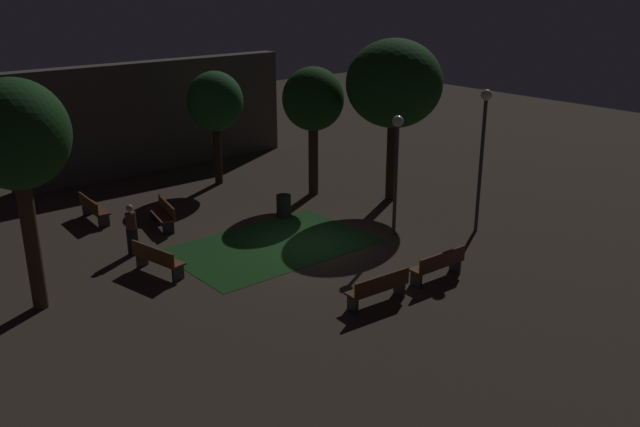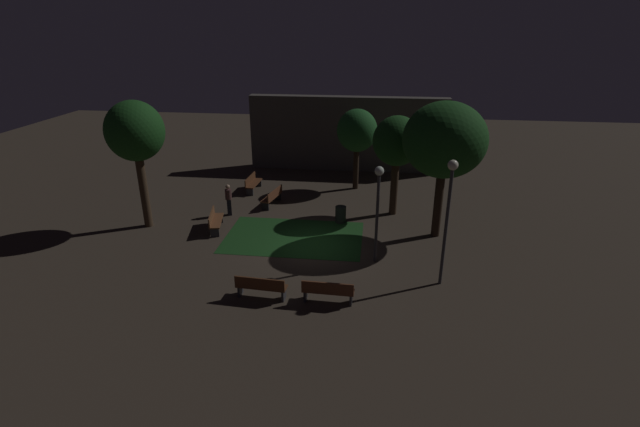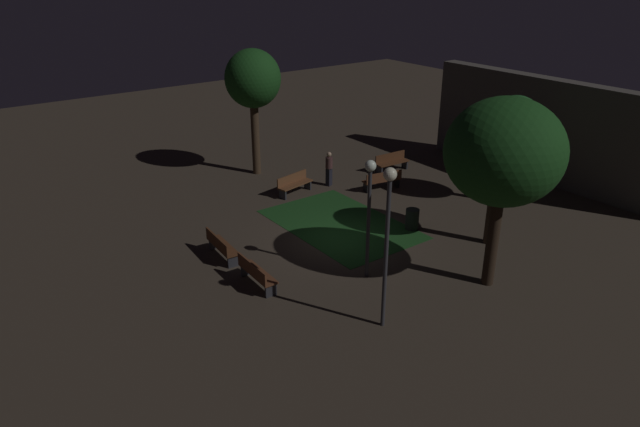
# 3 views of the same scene
# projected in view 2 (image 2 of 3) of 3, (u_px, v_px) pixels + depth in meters

# --- Properties ---
(ground_plane) EXTENTS (60.00, 60.00, 0.00)m
(ground_plane) POSITION_uv_depth(u_px,v_px,m) (311.00, 246.00, 20.30)
(ground_plane) COLOR #3D3328
(grass_lawn) EXTENTS (6.16, 4.03, 0.01)m
(grass_lawn) POSITION_uv_depth(u_px,v_px,m) (294.00, 237.00, 21.15)
(grass_lawn) COLOR #194219
(grass_lawn) RESTS_ON ground
(bench_front_left) EXTENTS (1.83, 0.61, 0.88)m
(bench_front_left) POSITION_uv_depth(u_px,v_px,m) (261.00, 286.00, 16.32)
(bench_front_left) COLOR #512D19
(bench_front_left) RESTS_ON ground
(bench_corner) EXTENTS (1.82, 0.54, 0.88)m
(bench_corner) POSITION_uv_depth(u_px,v_px,m) (328.00, 291.00, 16.05)
(bench_corner) COLOR brown
(bench_corner) RESTS_ON ground
(bench_front_right) EXTENTS (0.83, 1.86, 0.88)m
(bench_front_right) POSITION_uv_depth(u_px,v_px,m) (273.00, 196.00, 24.67)
(bench_front_right) COLOR brown
(bench_front_right) RESTS_ON ground
(bench_back_row) EXTENTS (0.84, 1.86, 0.88)m
(bench_back_row) POSITION_uv_depth(u_px,v_px,m) (215.00, 220.00, 21.73)
(bench_back_row) COLOR brown
(bench_back_row) RESTS_ON ground
(bench_by_lamp) EXTENTS (0.57, 1.82, 0.88)m
(bench_by_lamp) POSITION_uv_depth(u_px,v_px,m) (253.00, 183.00, 26.76)
(bench_by_lamp) COLOR #512D19
(bench_by_lamp) RESTS_ON ground
(tree_back_left) EXTENTS (3.55, 3.55, 6.05)m
(tree_back_left) POSITION_uv_depth(u_px,v_px,m) (445.00, 141.00, 19.66)
(tree_back_left) COLOR #2D2116
(tree_back_left) RESTS_ON ground
(tree_right_canopy) EXTENTS (2.58, 2.58, 5.93)m
(tree_right_canopy) POSITION_uv_depth(u_px,v_px,m) (135.00, 133.00, 20.62)
(tree_right_canopy) COLOR #423021
(tree_right_canopy) RESTS_ON ground
(tree_tall_center) EXTENTS (2.26, 2.26, 4.61)m
(tree_tall_center) POSITION_uv_depth(u_px,v_px,m) (357.00, 131.00, 26.05)
(tree_tall_center) COLOR #2D2116
(tree_tall_center) RESTS_ON ground
(tree_lawn_side) EXTENTS (2.35, 2.35, 4.97)m
(tree_lawn_side) POSITION_uv_depth(u_px,v_px,m) (397.00, 142.00, 22.34)
(tree_lawn_side) COLOR #38281C
(tree_lawn_side) RESTS_ON ground
(lamp_post_path_center) EXTENTS (0.36, 0.36, 4.01)m
(lamp_post_path_center) POSITION_uv_depth(u_px,v_px,m) (378.00, 197.00, 18.01)
(lamp_post_path_center) COLOR #333338
(lamp_post_path_center) RESTS_ON ground
(lamp_post_near_wall) EXTENTS (0.36, 0.36, 4.77)m
(lamp_post_near_wall) POSITION_uv_depth(u_px,v_px,m) (449.00, 203.00, 16.20)
(lamp_post_near_wall) COLOR #333338
(lamp_post_near_wall) RESTS_ON ground
(trash_bin) EXTENTS (0.52, 0.52, 0.81)m
(trash_bin) POSITION_uv_depth(u_px,v_px,m) (341.00, 214.00, 22.57)
(trash_bin) COLOR black
(trash_bin) RESTS_ON ground
(pedestrian) EXTENTS (0.32, 0.33, 1.61)m
(pedestrian) POSITION_uv_depth(u_px,v_px,m) (229.00, 199.00, 23.27)
(pedestrian) COLOR black
(pedestrian) RESTS_ON ground
(building_wall_backdrop) EXTENTS (12.56, 0.80, 4.72)m
(building_wall_backdrop) POSITION_uv_depth(u_px,v_px,m) (348.00, 134.00, 29.97)
(building_wall_backdrop) COLOR #4C4742
(building_wall_backdrop) RESTS_ON ground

